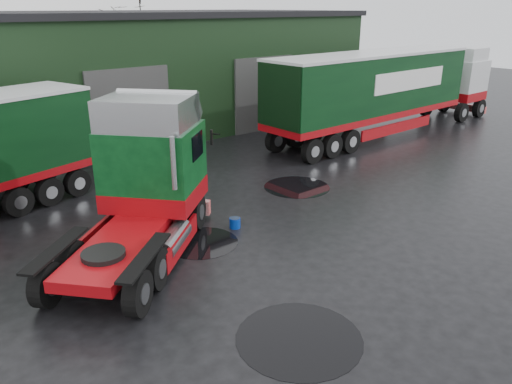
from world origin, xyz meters
TOP-DOWN VIEW (x-y plane):
  - ground at (0.00, 0.00)m, footprint 100.00×100.00m
  - warehouse at (2.00, 20.00)m, footprint 32.40×12.40m
  - hero_tractor at (-2.79, 4.50)m, footprint 7.08×6.68m
  - lorry_right at (13.00, 9.00)m, footprint 16.91×3.16m
  - wash_bucket at (0.66, 4.45)m, footprint 0.42×0.42m
  - tree_back_b at (10.00, 30.00)m, footprint 4.40×4.40m
  - puddle_0 at (-1.72, -0.87)m, footprint 2.69×2.69m
  - puddle_1 at (4.79, 5.91)m, footprint 2.55×2.55m
  - puddle_4 at (-0.75, 4.24)m, footprint 2.18×2.18m

SIDE VIEW (x-z plane):
  - ground at x=0.00m, z-range 0.00..0.00m
  - puddle_0 at x=-1.72m, z-range 0.00..0.01m
  - puddle_1 at x=4.79m, z-range 0.00..0.01m
  - puddle_4 at x=-0.75m, z-range 0.00..0.01m
  - wash_bucket at x=0.66m, z-range 0.00..0.33m
  - hero_tractor at x=-2.79m, z-range 0.00..4.26m
  - lorry_right at x=13.00m, z-range 0.00..4.43m
  - warehouse at x=2.00m, z-range 0.01..6.31m
  - tree_back_b at x=10.00m, z-range 0.00..7.50m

